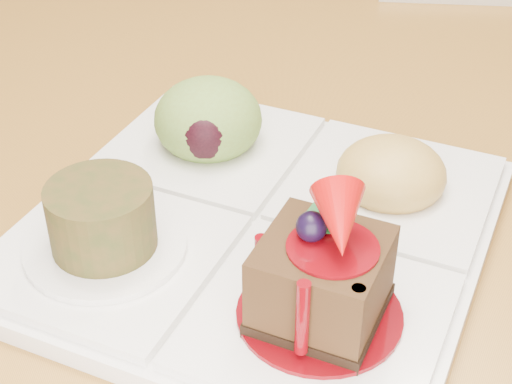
{
  "coord_description": "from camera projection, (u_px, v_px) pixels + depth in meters",
  "views": [
    {
      "loc": [
        -0.07,
        -1.12,
        1.05
      ],
      "look_at": [
        -0.08,
        -0.75,
        0.79
      ],
      "focal_mm": 55.0,
      "sensor_mm": 36.0,
      "label": 1
    }
  ],
  "objects": [
    {
      "name": "ground",
      "position": [
        310.0,
        299.0,
        1.51
      ],
      "size": [
        6.0,
        6.0,
        0.0
      ],
      "primitive_type": "plane",
      "color": "#563218"
    },
    {
      "name": "sampler_plate",
      "position": [
        256.0,
        208.0,
        0.46
      ],
      "size": [
        0.34,
        0.34,
        0.1
      ],
      "rotation": [
        0.0,
        0.0,
        -0.39
      ],
      "color": "white",
      "rests_on": "dining_table"
    }
  ]
}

